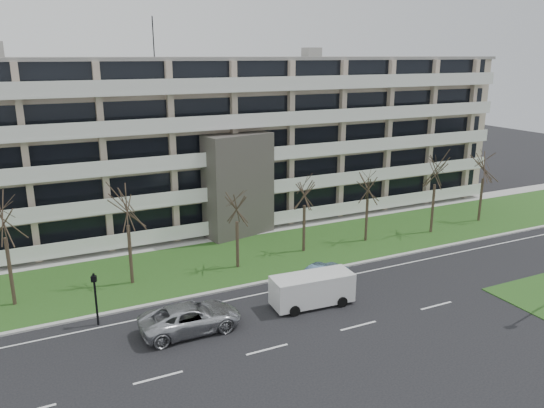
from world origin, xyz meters
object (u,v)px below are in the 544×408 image
blue_sedan (324,273)px  white_van (313,287)px  pedestrian_signal (95,292)px  silver_pickup (191,318)px

blue_sedan → white_van: white_van is taller
white_van → pedestrian_signal: pedestrian_signal is taller
pedestrian_signal → blue_sedan: bearing=18.0°
pedestrian_signal → silver_pickup: bearing=-12.8°
silver_pickup → blue_sedan: silver_pickup is taller
silver_pickup → blue_sedan: bearing=-76.9°
blue_sedan → white_van: 3.71m
white_van → blue_sedan: bearing=51.3°
silver_pickup → white_van: size_ratio=1.09×
silver_pickup → pedestrian_signal: pedestrian_signal is taller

